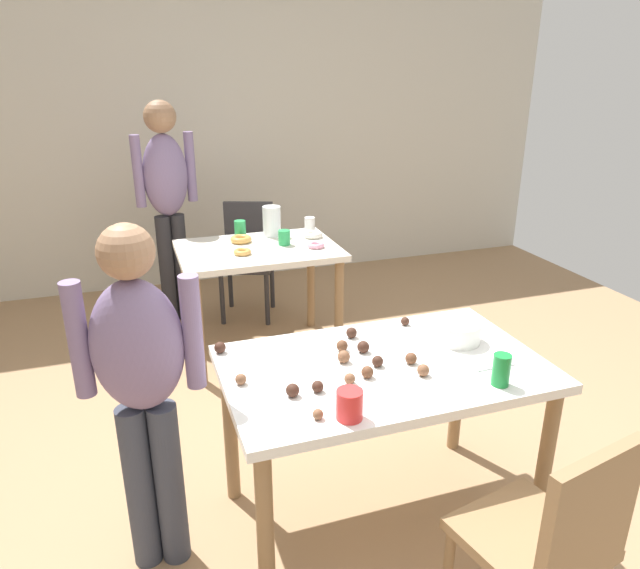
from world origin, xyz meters
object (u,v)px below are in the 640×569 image
object	(u,v)px
dining_table_near	(383,385)
dining_table_far	(259,265)
mixing_bowl	(458,332)
chair_near_table	(552,538)
person_adult_far	(167,193)
pitcher_far	(272,221)
person_girl_near	(142,378)
chair_far_table	(248,252)
soda_can	(501,370)

from	to	relation	value
dining_table_near	dining_table_far	distance (m)	1.70
mixing_bowl	chair_near_table	bearing A→B (deg)	-100.43
dining_table_near	dining_table_far	xyz separation A→B (m)	(-0.11, 1.69, -0.02)
dining_table_far	person_adult_far	distance (m)	0.96
pitcher_far	person_girl_near	bearing A→B (deg)	-116.97
person_girl_near	pitcher_far	size ratio (longest dim) A/B	6.77
dining_table_near	person_adult_far	world-z (taller)	person_adult_far
chair_far_table	person_girl_near	size ratio (longest dim) A/B	0.63
chair_near_table	person_girl_near	world-z (taller)	person_girl_near
chair_near_table	person_girl_near	bearing A→B (deg)	144.22
chair_near_table	pitcher_far	world-z (taller)	pitcher_far
chair_far_table	mixing_bowl	distance (m)	2.38
chair_near_table	person_adult_far	distance (m)	3.34
dining_table_far	mixing_bowl	bearing A→B (deg)	-72.86
person_girl_near	mixing_bowl	world-z (taller)	person_girl_near
soda_can	pitcher_far	size ratio (longest dim) A/B	0.60
dining_table_near	chair_near_table	xyz separation A→B (m)	(0.23, -0.76, -0.16)
person_girl_near	chair_far_table	bearing A→B (deg)	69.57
dining_table_near	pitcher_far	size ratio (longest dim) A/B	6.18
dining_table_near	chair_far_table	size ratio (longest dim) A/B	1.45
chair_far_table	person_adult_far	world-z (taller)	person_adult_far
dining_table_far	soda_can	size ratio (longest dim) A/B	8.37
chair_near_table	pitcher_far	size ratio (longest dim) A/B	4.25
mixing_bowl	dining_table_near	bearing A→B (deg)	-167.71
chair_far_table	mixing_bowl	size ratio (longest dim) A/B	4.57
dining_table_near	mixing_bowl	world-z (taller)	mixing_bowl
person_adult_far	mixing_bowl	distance (m)	2.56
person_adult_far	soda_can	bearing A→B (deg)	-70.81
dining_table_near	dining_table_far	size ratio (longest dim) A/B	1.24
person_adult_far	chair_near_table	bearing A→B (deg)	-75.38
person_girl_near	mixing_bowl	bearing A→B (deg)	0.95
person_adult_far	soda_can	world-z (taller)	person_adult_far
mixing_bowl	soda_can	distance (m)	0.37
person_adult_far	pitcher_far	world-z (taller)	person_adult_far
dining_table_near	chair_far_table	bearing A→B (deg)	90.99
chair_near_table	chair_far_table	world-z (taller)	same
chair_far_table	pitcher_far	distance (m)	0.59
chair_far_table	chair_near_table	bearing A→B (deg)	-85.13
dining_table_far	chair_near_table	bearing A→B (deg)	-82.09
dining_table_far	pitcher_far	size ratio (longest dim) A/B	4.99
soda_can	dining_table_near	bearing A→B (deg)	140.30
person_adult_far	pitcher_far	bearing A→B (deg)	-37.50
dining_table_near	soda_can	world-z (taller)	soda_can
dining_table_far	mixing_bowl	world-z (taller)	mixing_bowl
dining_table_far	dining_table_near	bearing A→B (deg)	-86.19
person_adult_far	soda_can	xyz separation A→B (m)	(0.95, -2.71, -0.18)
dining_table_near	soda_can	distance (m)	0.47
soda_can	person_adult_far	bearing A→B (deg)	109.19
dining_table_far	person_girl_near	xyz separation A→B (m)	(-0.80, -1.63, 0.19)
soda_can	dining_table_far	bearing A→B (deg)	102.92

